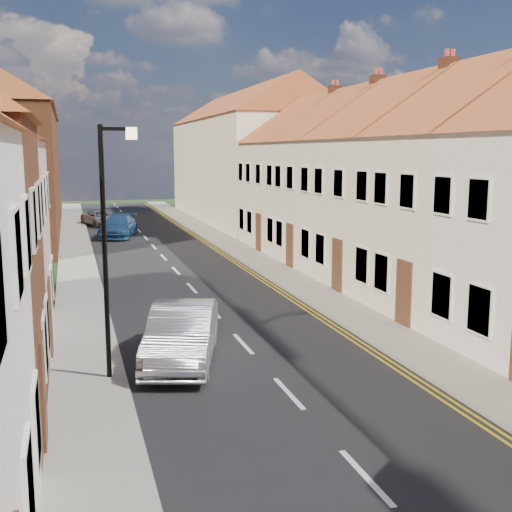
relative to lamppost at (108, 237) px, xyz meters
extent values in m
cube|color=black|center=(3.81, 10.00, -3.53)|extent=(7.00, 90.00, 0.02)
cube|color=gray|center=(-0.59, 10.00, -3.48)|extent=(1.80, 90.00, 0.12)
cube|color=gray|center=(8.21, 10.00, -3.48)|extent=(1.80, 90.00, 0.12)
cube|color=beige|center=(13.11, 3.50, -0.54)|extent=(8.00, 5.00, 6.00)
cube|color=beige|center=(13.11, 8.90, -0.54)|extent=(8.00, 5.80, 6.00)
cube|color=brown|center=(13.11, 6.60, 4.66)|extent=(0.60, 0.60, 1.60)
cube|color=beige|center=(13.11, 14.30, -0.54)|extent=(8.00, 5.00, 6.00)
cube|color=brown|center=(13.11, 12.40, 4.66)|extent=(0.60, 0.60, 1.60)
cube|color=beige|center=(13.11, 19.70, -0.54)|extent=(8.00, 5.80, 6.00)
cube|color=brown|center=(13.11, 17.40, 4.66)|extent=(0.60, 0.60, 1.60)
cube|color=beige|center=(13.11, 35.00, 0.46)|extent=(8.00, 24.00, 8.00)
cylinder|color=black|center=(-0.09, 0.00, -0.42)|extent=(0.12, 0.12, 6.00)
cube|color=black|center=(0.26, 0.00, 2.48)|extent=(0.70, 0.08, 0.08)
cube|color=#FFD899|center=(0.61, 0.00, 2.38)|extent=(0.25, 0.15, 0.28)
imported|color=#A6A8AE|center=(1.86, 0.93, -2.77)|extent=(2.85, 4.91, 1.53)
imported|color=navy|center=(2.17, 27.03, -2.83)|extent=(3.13, 5.24, 1.42)
imported|color=#A0A4A8|center=(1.42, 34.02, -2.96)|extent=(3.09, 4.54, 1.15)
camera|label=1|loc=(-0.85, -15.26, 1.96)|focal=45.00mm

